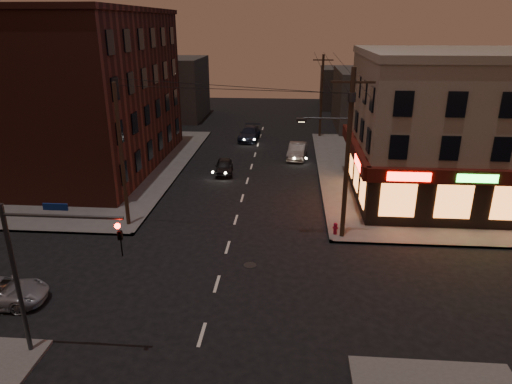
# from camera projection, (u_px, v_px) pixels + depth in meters

# --- Properties ---
(ground) EXTENTS (120.00, 120.00, 0.00)m
(ground) POSITION_uv_depth(u_px,v_px,m) (217.00, 284.00, 23.00)
(ground) COLOR black
(ground) RESTS_ON ground
(sidewalk_ne) EXTENTS (24.00, 28.00, 0.15)m
(sidewalk_ne) POSITION_uv_depth(u_px,v_px,m) (458.00, 174.00, 39.40)
(sidewalk_ne) COLOR #514F4C
(sidewalk_ne) RESTS_ON ground
(sidewalk_nw) EXTENTS (24.00, 28.00, 0.15)m
(sidewalk_nw) POSITION_uv_depth(u_px,v_px,m) (56.00, 165.00, 42.04)
(sidewalk_nw) COLOR #514F4C
(sidewalk_nw) RESTS_ON ground
(pizza_building) EXTENTS (15.85, 12.85, 10.50)m
(pizza_building) POSITION_uv_depth(u_px,v_px,m) (465.00, 127.00, 32.51)
(pizza_building) COLOR gray
(pizza_building) RESTS_ON sidewalk_ne
(brick_apartment) EXTENTS (12.00, 20.00, 13.00)m
(brick_apartment) POSITION_uv_depth(u_px,v_px,m) (84.00, 93.00, 39.48)
(brick_apartment) COLOR #4B1F18
(brick_apartment) RESTS_ON sidewalk_nw
(bg_building_ne_a) EXTENTS (10.00, 12.00, 7.00)m
(bg_building_ne_a) POSITION_uv_depth(u_px,v_px,m) (377.00, 99.00, 56.24)
(bg_building_ne_a) COLOR #3F3D3A
(bg_building_ne_a) RESTS_ON ground
(bg_building_nw) EXTENTS (9.00, 10.00, 8.00)m
(bg_building_nw) POSITION_uv_depth(u_px,v_px,m) (170.00, 88.00, 61.78)
(bg_building_nw) COLOR #3F3D3A
(bg_building_nw) RESTS_ON ground
(bg_building_ne_b) EXTENTS (8.00, 8.00, 6.00)m
(bg_building_ne_b) POSITION_uv_depth(u_px,v_px,m) (348.00, 88.00, 69.64)
(bg_building_ne_b) COLOR #3F3D3A
(bg_building_ne_b) RESTS_ON ground
(utility_pole_main) EXTENTS (4.20, 0.44, 10.00)m
(utility_pole_main) POSITION_uv_depth(u_px,v_px,m) (346.00, 146.00, 25.91)
(utility_pole_main) COLOR #382619
(utility_pole_main) RESTS_ON sidewalk_ne
(utility_pole_far) EXTENTS (0.26, 0.26, 9.00)m
(utility_pole_far) POSITION_uv_depth(u_px,v_px,m) (321.00, 96.00, 50.76)
(utility_pole_far) COLOR #382619
(utility_pole_far) RESTS_ON sidewalk_ne
(utility_pole_west) EXTENTS (0.24, 0.24, 9.00)m
(utility_pole_west) POSITION_uv_depth(u_px,v_px,m) (122.00, 157.00, 27.94)
(utility_pole_west) COLOR #382619
(utility_pole_west) RESTS_ON sidewalk_nw
(traffic_signal) EXTENTS (4.49, 0.32, 6.47)m
(traffic_signal) POSITION_uv_depth(u_px,v_px,m) (39.00, 261.00, 16.72)
(traffic_signal) COLOR #333538
(traffic_signal) RESTS_ON ground
(sedan_near) EXTENTS (1.86, 3.80, 1.25)m
(sedan_near) POSITION_uv_depth(u_px,v_px,m) (224.00, 167.00, 39.60)
(sedan_near) COLOR black
(sedan_near) RESTS_ON ground
(sedan_mid) EXTENTS (2.07, 4.63, 1.48)m
(sedan_mid) POSITION_uv_depth(u_px,v_px,m) (297.00, 151.00, 44.01)
(sedan_mid) COLOR slate
(sedan_mid) RESTS_ON ground
(sedan_far) EXTENTS (2.40, 5.09, 1.44)m
(sedan_far) POSITION_uv_depth(u_px,v_px,m) (249.00, 134.00, 50.91)
(sedan_far) COLOR black
(sedan_far) RESTS_ON ground
(fire_hydrant) EXTENTS (0.34, 0.34, 0.76)m
(fire_hydrant) POSITION_uv_depth(u_px,v_px,m) (335.00, 228.00, 27.94)
(fire_hydrant) COLOR maroon
(fire_hydrant) RESTS_ON sidewalk_ne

